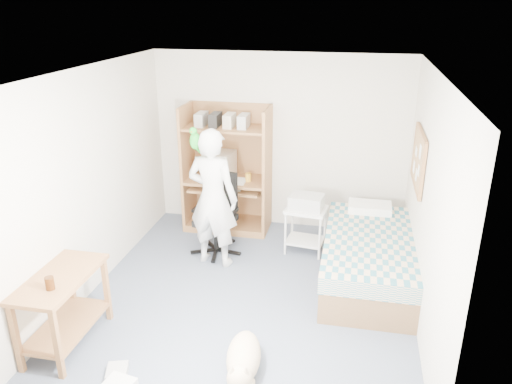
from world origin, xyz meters
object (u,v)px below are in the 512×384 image
bed (368,258)px  dog (243,360)px  computer_hutch (228,174)px  office_chair (218,225)px  side_desk (63,300)px  person (213,198)px  printer_cart (306,223)px

bed → dog: size_ratio=2.10×
computer_hutch → office_chair: 0.90m
side_desk → dog: bearing=-2.6°
person → printer_cart: 1.30m
bed → person: bearing=178.8°
computer_hutch → person: (0.10, -1.08, 0.06)m
office_chair → printer_cart: bearing=20.7°
dog → office_chair: bearing=103.5°
computer_hutch → office_chair: bearing=-85.9°
office_chair → person: 0.59m
person → printer_cart: person is taller
computer_hutch → printer_cart: (1.19, -0.56, -0.41)m
side_desk → dog: (1.77, -0.08, -0.34)m
person → dog: (0.82, -1.93, -0.72)m
bed → dog: bed is taller
computer_hutch → printer_cart: size_ratio=2.91×
office_chair → printer_cart: (1.14, 0.22, 0.03)m
computer_hutch → dog: size_ratio=1.88×
dog → printer_cart: bearing=76.1°
office_chair → person: person is taller
computer_hutch → bed: 2.35m
bed → office_chair: bearing=169.9°
computer_hutch → bed: computer_hutch is taller
computer_hutch → printer_cart: bearing=-25.0°
bed → office_chair: size_ratio=1.91×
bed → person: person is taller
computer_hutch → printer_cart: computer_hutch is taller
bed → side_desk: (-2.85, -1.82, 0.21)m
computer_hutch → office_chair: computer_hutch is taller
side_desk → printer_cart: bearing=49.4°
computer_hutch → office_chair: (0.06, -0.78, -0.44)m
computer_hutch → dog: 3.22m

